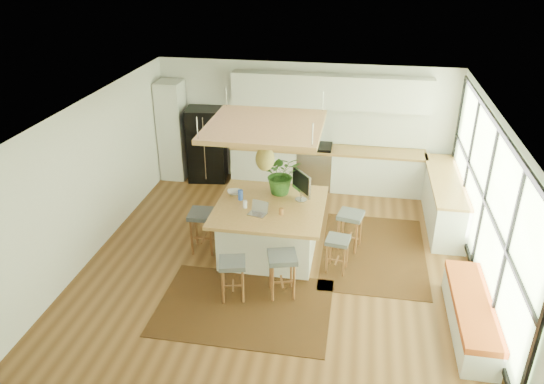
% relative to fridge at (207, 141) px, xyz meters
% --- Properties ---
extents(floor, '(7.00, 7.00, 0.00)m').
position_rel_fridge_xyz_m(floor, '(2.17, -3.18, -0.93)').
color(floor, brown).
rests_on(floor, ground).
extents(ceiling, '(7.00, 7.00, 0.00)m').
position_rel_fridge_xyz_m(ceiling, '(2.17, -3.18, 1.78)').
color(ceiling, white).
rests_on(ceiling, ground).
extents(wall_back, '(6.50, 0.00, 6.50)m').
position_rel_fridge_xyz_m(wall_back, '(2.17, 0.32, 0.42)').
color(wall_back, silver).
rests_on(wall_back, ground).
extents(wall_front, '(6.50, 0.00, 6.50)m').
position_rel_fridge_xyz_m(wall_front, '(2.17, -6.68, 0.42)').
color(wall_front, silver).
rests_on(wall_front, ground).
extents(wall_left, '(0.00, 7.00, 7.00)m').
position_rel_fridge_xyz_m(wall_left, '(-1.08, -3.18, 0.42)').
color(wall_left, silver).
rests_on(wall_left, ground).
extents(wall_right, '(0.00, 7.00, 7.00)m').
position_rel_fridge_xyz_m(wall_right, '(5.42, -3.18, 0.42)').
color(wall_right, silver).
rests_on(wall_right, ground).
extents(window_wall, '(0.10, 6.20, 2.60)m').
position_rel_fridge_xyz_m(window_wall, '(5.39, -3.18, 0.47)').
color(window_wall, black).
rests_on(window_wall, wall_right).
extents(pantry, '(0.55, 0.60, 2.25)m').
position_rel_fridge_xyz_m(pantry, '(-0.78, -0.00, 0.20)').
color(pantry, silver).
rests_on(pantry, floor).
extents(back_counter_base, '(4.20, 0.60, 0.88)m').
position_rel_fridge_xyz_m(back_counter_base, '(2.72, -0.00, -0.49)').
color(back_counter_base, silver).
rests_on(back_counter_base, floor).
extents(back_counter_top, '(4.24, 0.64, 0.05)m').
position_rel_fridge_xyz_m(back_counter_top, '(2.72, -0.00, -0.03)').
color(back_counter_top, '#A07139').
rests_on(back_counter_top, back_counter_base).
extents(backsplash, '(4.20, 0.02, 0.80)m').
position_rel_fridge_xyz_m(backsplash, '(2.72, 0.30, 0.43)').
color(backsplash, white).
rests_on(backsplash, wall_back).
extents(upper_cabinets, '(4.20, 0.34, 0.70)m').
position_rel_fridge_xyz_m(upper_cabinets, '(2.72, 0.14, 1.22)').
color(upper_cabinets, silver).
rests_on(upper_cabinets, wall_back).
extents(range, '(0.76, 0.62, 1.00)m').
position_rel_fridge_xyz_m(range, '(2.47, -0.00, -0.43)').
color(range, '#A5A5AA').
rests_on(range, floor).
extents(right_counter_base, '(0.60, 2.50, 0.88)m').
position_rel_fridge_xyz_m(right_counter_base, '(5.10, -1.18, -0.49)').
color(right_counter_base, silver).
rests_on(right_counter_base, floor).
extents(right_counter_top, '(0.64, 2.54, 0.05)m').
position_rel_fridge_xyz_m(right_counter_top, '(5.10, -1.18, -0.03)').
color(right_counter_top, '#A07139').
rests_on(right_counter_top, right_counter_base).
extents(window_bench, '(0.52, 2.00, 0.50)m').
position_rel_fridge_xyz_m(window_bench, '(5.12, -4.38, -0.68)').
color(window_bench, silver).
rests_on(window_bench, floor).
extents(ceiling_panel, '(1.86, 1.86, 0.80)m').
position_rel_fridge_xyz_m(ceiling_panel, '(1.87, -2.78, 1.12)').
color(ceiling_panel, '#A07139').
rests_on(ceiling_panel, ceiling).
extents(rug_near, '(2.60, 1.80, 0.01)m').
position_rel_fridge_xyz_m(rug_near, '(1.85, -4.45, -0.92)').
color(rug_near, black).
rests_on(rug_near, floor).
extents(rug_right, '(1.80, 2.60, 0.01)m').
position_rel_fridge_xyz_m(rug_right, '(3.79, -2.56, -0.92)').
color(rug_right, black).
rests_on(rug_right, floor).
extents(fridge, '(0.91, 0.75, 1.68)m').
position_rel_fridge_xyz_m(fridge, '(0.00, 0.00, 0.00)').
color(fridge, black).
rests_on(fridge, floor).
extents(island, '(1.85, 1.85, 0.93)m').
position_rel_fridge_xyz_m(island, '(1.96, -2.85, -0.46)').
color(island, '#A07139').
rests_on(island, floor).
extents(stool_near_left, '(0.48, 0.48, 0.67)m').
position_rel_fridge_xyz_m(stool_near_left, '(1.63, -4.25, -0.57)').
color(stool_near_left, '#424549').
rests_on(stool_near_left, floor).
extents(stool_near_right, '(0.53, 0.53, 0.73)m').
position_rel_fridge_xyz_m(stool_near_right, '(2.36, -4.04, -0.57)').
color(stool_near_right, '#424549').
rests_on(stool_near_right, floor).
extents(stool_right_front, '(0.42, 0.42, 0.63)m').
position_rel_fridge_xyz_m(stool_right_front, '(3.16, -3.24, -0.57)').
color(stool_right_front, '#424549').
rests_on(stool_right_front, floor).
extents(stool_right_back, '(0.50, 0.50, 0.71)m').
position_rel_fridge_xyz_m(stool_right_back, '(3.34, -2.49, -0.57)').
color(stool_right_back, '#424549').
rests_on(stool_right_back, floor).
extents(stool_left_side, '(0.48, 0.48, 0.77)m').
position_rel_fridge_xyz_m(stool_left_side, '(0.79, -3.00, -0.57)').
color(stool_left_side, '#424549').
rests_on(stool_left_side, floor).
extents(laptop, '(0.37, 0.38, 0.22)m').
position_rel_fridge_xyz_m(laptop, '(1.81, -3.21, 0.12)').
color(laptop, '#A5A5AA').
rests_on(laptop, island).
extents(monitor, '(0.52, 0.61, 0.55)m').
position_rel_fridge_xyz_m(monitor, '(2.46, -2.57, 0.26)').
color(monitor, '#A5A5AA').
rests_on(monitor, island).
extents(microwave, '(0.63, 0.38, 0.41)m').
position_rel_fridge_xyz_m(microwave, '(0.92, 0.00, 0.21)').
color(microwave, '#A5A5AA').
rests_on(microwave, back_counter_top).
extents(island_plant, '(0.84, 0.89, 0.58)m').
position_rel_fridge_xyz_m(island_plant, '(2.08, -2.34, 0.29)').
color(island_plant, '#1E4C19').
rests_on(island_plant, island).
extents(island_bowl, '(0.31, 0.31, 0.06)m').
position_rel_fridge_xyz_m(island_bowl, '(1.25, -2.53, 0.03)').
color(island_bowl, white).
rests_on(island_bowl, island).
extents(island_bottle_0, '(0.07, 0.07, 0.19)m').
position_rel_fridge_xyz_m(island_bottle_0, '(1.41, -2.75, 0.10)').
color(island_bottle_0, blue).
rests_on(island_bottle_0, island).
extents(island_bottle_1, '(0.07, 0.07, 0.19)m').
position_rel_fridge_xyz_m(island_bottle_1, '(1.56, -3.00, 0.10)').
color(island_bottle_1, white).
rests_on(island_bottle_1, island).
extents(island_bottle_2, '(0.07, 0.07, 0.19)m').
position_rel_fridge_xyz_m(island_bottle_2, '(2.21, -3.15, 0.10)').
color(island_bottle_2, '#9F6335').
rests_on(island_bottle_2, island).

